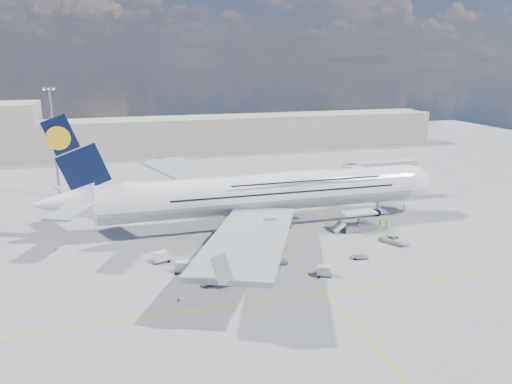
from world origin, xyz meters
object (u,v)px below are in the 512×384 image
object	(u,v)px
airliner	(264,192)
dolly_row_c	(277,262)
dolly_row_a	(210,276)
crew_van	(380,223)
service_van	(394,239)
cone_wing_right_inner	(236,250)
cargo_loader	(357,224)
crew_wing	(201,269)
crew_loader	(387,225)
dolly_nose_near	(359,257)
dolly_row_b	(183,267)
baggage_tug	(279,243)
light_mast	(54,141)
cone_wing_left_inner	(208,200)
dolly_nose_far	(324,271)
catering_truck_outer	(136,190)
cone_nose	(401,212)
cone_wing_left_outer	(148,195)
crew_tug	(327,268)
cone_wing_right_outer	(178,299)
catering_truck_inner	(191,193)
dolly_back	(161,257)
crew_nose	(404,209)
cone_tail	(56,249)
jet_bridge	(373,171)

from	to	relation	value
airliner	dolly_row_c	distance (m)	19.92
dolly_row_a	crew_van	xyz separation A→B (m)	(36.58, 15.76, -0.37)
service_van	cone_wing_right_inner	xyz separation A→B (m)	(-27.94, 4.09, -0.48)
cargo_loader	crew_wing	xyz separation A→B (m)	(-32.25, -12.13, -0.34)
crew_loader	dolly_nose_near	bearing A→B (deg)	-95.68
dolly_row_b	baggage_tug	distance (m)	18.71
airliner	light_mast	size ratio (longest dim) A/B	3.10
crew_wing	cone_wing_left_inner	xyz separation A→B (m)	(8.49, 39.69, -0.65)
dolly_row_a	cone_wing_left_inner	xyz separation A→B (m)	(7.79, 43.08, -0.90)
dolly_nose_near	crew_van	bearing A→B (deg)	61.57
dolly_nose_far	service_van	distance (m)	19.97
catering_truck_outer	crew_van	xyz separation A→B (m)	(44.26, -35.28, -0.91)
dolly_row_b	crew_wing	distance (m)	3.11
cone_nose	dolly_row_a	bearing A→B (deg)	-153.41
crew_wing	cone_wing_left_outer	bearing A→B (deg)	22.45
dolly_nose_far	crew_tug	bearing A→B (deg)	60.35
crew_wing	cone_wing_right_outer	size ratio (longest dim) A/B	3.47
dolly_row_b	service_van	xyz separation A→B (m)	(37.82, 2.13, -0.25)
dolly_nose_far	dolly_row_b	bearing A→B (deg)	-175.97
airliner	crew_loader	bearing A→B (deg)	-21.02
crew_van	cone_wing_right_outer	distance (m)	46.25
cargo_loader	cone_wing_left_inner	bearing A→B (deg)	130.77
dolly_row_a	catering_truck_inner	bearing A→B (deg)	69.69
cargo_loader	baggage_tug	size ratio (longest dim) A/B	2.95
dolly_back	cone_wing_right_inner	bearing A→B (deg)	-13.28
baggage_tug	crew_nose	bearing A→B (deg)	41.99
dolly_nose_far	crew_van	xyz separation A→B (m)	(19.70, 17.88, -0.08)
cone_wing_left_inner	crew_loader	bearing A→B (deg)	-44.66
service_van	cone_wing_right_inner	bearing A→B (deg)	142.52
cone_wing_left_inner	cone_wing_right_inner	distance (m)	31.79
catering_truck_inner	dolly_back	bearing A→B (deg)	-86.80
cargo_loader	light_mast	size ratio (longest dim) A/B	0.33
cone_wing_right_inner	cone_tail	bearing A→B (deg)	163.34
crew_loader	cone_wing_right_inner	xyz separation A→B (m)	(-30.47, -2.83, -0.76)
crew_van	cone_wing_right_inner	xyz separation A→B (m)	(-29.98, -4.44, -0.55)
dolly_row_b	crew_loader	bearing A→B (deg)	34.93
dolly_back	crew_tug	distance (m)	26.47
dolly_back	dolly_nose_near	world-z (taller)	dolly_back
light_mast	dolly_row_a	xyz separation A→B (m)	(25.27, -57.63, -12.05)
cargo_loader	dolly_row_c	world-z (taller)	cargo_loader
cone_nose	cone_tail	bearing A→B (deg)	-177.68
dolly_row_b	cone_wing_left_outer	bearing A→B (deg)	114.50
dolly_back	crew_loader	world-z (taller)	crew_loader
cone_tail	service_van	bearing A→B (deg)	-12.67
dolly_nose_near	crew_tug	world-z (taller)	crew_tug
jet_bridge	cone_wing_right_inner	xyz separation A→B (m)	(-37.95, -22.25, -6.61)
cone_wing_left_inner	cargo_loader	bearing A→B (deg)	-49.23
light_mast	crew_nose	xyz separation A→B (m)	(71.42, -34.94, -12.24)
dolly_row_a	dolly_row_b	bearing A→B (deg)	107.82
catering_truck_outer	crew_van	size ratio (longest dim) A/B	4.19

